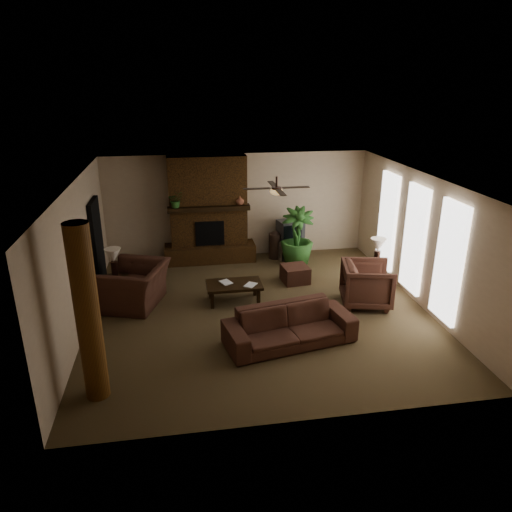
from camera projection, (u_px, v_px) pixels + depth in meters
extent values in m
plane|color=brown|center=(259.00, 311.00, 10.11)|extent=(7.00, 7.00, 0.00)
plane|color=silver|center=(259.00, 180.00, 9.13)|extent=(7.00, 7.00, 0.00)
plane|color=tan|center=(237.00, 206.00, 12.85)|extent=(7.00, 0.00, 7.00)
plane|color=tan|center=(303.00, 336.00, 6.38)|extent=(7.00, 0.00, 7.00)
plane|color=tan|center=(78.00, 259.00, 9.09)|extent=(0.00, 7.00, 7.00)
plane|color=tan|center=(421.00, 240.00, 10.15)|extent=(0.00, 7.00, 7.00)
cube|color=#533216|center=(208.00, 209.00, 12.50)|extent=(2.00, 0.50, 2.80)
cube|color=#533216|center=(210.00, 253.00, 12.82)|extent=(2.40, 0.70, 0.45)
cube|color=black|center=(210.00, 233.00, 12.46)|extent=(0.75, 0.04, 0.65)
cube|color=black|center=(209.00, 208.00, 12.21)|extent=(2.10, 0.28, 0.12)
cube|color=white|center=(387.00, 221.00, 11.64)|extent=(0.08, 0.85, 2.35)
cube|color=white|center=(414.00, 239.00, 10.34)|extent=(0.08, 0.85, 2.35)
cube|color=white|center=(449.00, 263.00, 9.05)|extent=(0.08, 0.85, 2.35)
cylinder|color=brown|center=(88.00, 315.00, 6.95)|extent=(0.36, 0.36, 2.80)
cube|color=black|center=(98.00, 245.00, 10.88)|extent=(0.10, 1.00, 2.10)
cylinder|color=black|center=(277.00, 182.00, 9.51)|extent=(0.04, 0.04, 0.24)
cylinder|color=black|center=(276.00, 188.00, 9.55)|extent=(0.20, 0.20, 0.06)
ellipsoid|color=#F2BF72|center=(276.00, 191.00, 9.57)|extent=(0.26, 0.26, 0.14)
cube|color=black|center=(296.00, 187.00, 9.60)|extent=(0.55, 0.12, 0.01)
cube|color=black|center=(257.00, 189.00, 9.48)|extent=(0.55, 0.12, 0.01)
cube|color=black|center=(273.00, 184.00, 9.91)|extent=(0.12, 0.55, 0.01)
cube|color=black|center=(281.00, 192.00, 9.17)|extent=(0.12, 0.55, 0.01)
imported|color=#4A2B1F|center=(290.00, 320.00, 8.75)|extent=(2.48, 1.15, 0.93)
imported|color=#4A2B1F|center=(135.00, 279.00, 10.20)|extent=(1.29, 1.60, 1.21)
imported|color=#4A2B1F|center=(367.00, 282.00, 10.23)|extent=(1.14, 1.19, 1.04)
cube|color=black|center=(234.00, 285.00, 10.41)|extent=(1.20, 0.70, 0.06)
cube|color=black|center=(212.00, 300.00, 10.18)|extent=(0.07, 0.07, 0.37)
cube|color=black|center=(258.00, 297.00, 10.33)|extent=(0.07, 0.07, 0.37)
cube|color=black|center=(211.00, 291.00, 10.64)|extent=(0.07, 0.07, 0.37)
cube|color=black|center=(255.00, 288.00, 10.79)|extent=(0.07, 0.07, 0.37)
cube|color=#4A2B1F|center=(295.00, 274.00, 11.50)|extent=(0.66, 0.66, 0.40)
cube|color=silver|center=(290.00, 247.00, 13.14)|extent=(0.98, 0.79, 0.50)
cube|color=#363638|center=(290.00, 230.00, 12.96)|extent=(0.74, 0.63, 0.52)
cube|color=black|center=(293.00, 233.00, 12.72)|extent=(0.51, 0.14, 0.40)
cylinder|color=#33241C|center=(275.00, 246.00, 12.98)|extent=(0.34, 0.34, 0.70)
sphere|color=#33241C|center=(275.00, 237.00, 12.89)|extent=(0.34, 0.34, 0.34)
imported|color=#2F5F26|center=(297.00, 249.00, 12.53)|extent=(1.11, 1.64, 0.85)
cube|color=black|center=(119.00, 288.00, 10.56)|extent=(0.65, 0.65, 0.55)
cylinder|color=black|center=(115.00, 269.00, 10.40)|extent=(0.15, 0.15, 0.35)
cone|color=#F2E3CD|center=(113.00, 255.00, 10.28)|extent=(0.38, 0.38, 0.30)
cube|color=black|center=(374.00, 277.00, 11.14)|extent=(0.65, 0.65, 0.55)
cylinder|color=black|center=(377.00, 258.00, 11.03)|extent=(0.15, 0.15, 0.35)
cone|color=#F2E3CD|center=(378.00, 245.00, 10.92)|extent=(0.40, 0.40, 0.30)
imported|color=#2F5F26|center=(176.00, 201.00, 11.99)|extent=(0.42, 0.46, 0.33)
imported|color=brown|center=(240.00, 200.00, 12.30)|extent=(0.24, 0.25, 0.22)
imported|color=#999999|center=(221.00, 278.00, 10.32)|extent=(0.21, 0.11, 0.29)
imported|color=#999999|center=(246.00, 278.00, 10.29)|extent=(0.19, 0.14, 0.29)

